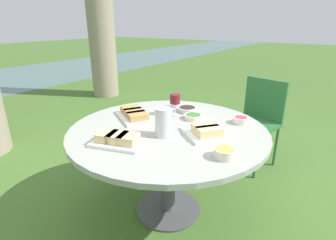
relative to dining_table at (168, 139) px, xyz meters
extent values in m
plane|color=#446B2B|center=(0.00, 0.00, -0.62)|extent=(40.00, 40.00, 0.00)
cylinder|color=#4C4C51|center=(0.00, 0.00, -0.61)|extent=(0.51, 0.51, 0.02)
cylinder|color=#4C4C51|center=(0.00, 0.00, -0.27)|extent=(0.11, 0.11, 0.66)
cylinder|color=#9EA399|center=(0.00, 0.00, 0.07)|extent=(1.40, 1.40, 0.03)
cube|color=#2D6B38|center=(1.08, -0.29, -0.17)|extent=(0.52, 0.53, 0.04)
cube|color=#2D6B38|center=(1.27, -0.34, 0.06)|extent=(0.14, 0.43, 0.42)
cylinder|color=#2D6B38|center=(0.95, -0.06, -0.40)|extent=(0.03, 0.03, 0.43)
cylinder|color=#2D6B38|center=(0.85, -0.43, -0.40)|extent=(0.03, 0.03, 0.43)
cylinder|color=#2D6B38|center=(1.31, -0.15, -0.40)|extent=(0.03, 0.03, 0.43)
cylinder|color=#2D6B38|center=(1.20, -0.53, -0.40)|extent=(0.03, 0.03, 0.43)
cylinder|color=silver|center=(-0.13, -0.05, 0.19)|extent=(0.11, 0.11, 0.19)
cone|color=silver|center=(-0.08, -0.05, 0.27)|extent=(0.03, 0.03, 0.02)
cylinder|color=silver|center=(0.26, 0.11, 0.09)|extent=(0.06, 0.06, 0.01)
cylinder|color=silver|center=(0.26, 0.11, 0.14)|extent=(0.01, 0.01, 0.09)
cylinder|color=maroon|center=(0.26, 0.11, 0.23)|extent=(0.08, 0.08, 0.08)
cube|color=white|center=(0.03, 0.34, 0.10)|extent=(0.39, 0.44, 0.02)
cube|color=#B2844C|center=(-0.02, 0.27, 0.13)|extent=(0.19, 0.19, 0.04)
cube|color=#B2844C|center=(0.03, 0.34, 0.13)|extent=(0.19, 0.19, 0.04)
cube|color=#B2844C|center=(0.07, 0.41, 0.13)|extent=(0.19, 0.19, 0.04)
cube|color=white|center=(0.04, -0.27, 0.10)|extent=(0.38, 0.38, 0.02)
cube|color=#E0C184|center=(-0.01, -0.32, 0.14)|extent=(0.19, 0.18, 0.06)
cube|color=#E0C184|center=(0.04, -0.27, 0.14)|extent=(0.19, 0.18, 0.06)
cube|color=white|center=(-0.40, 0.11, 0.10)|extent=(0.27, 0.36, 0.02)
cube|color=#E0C184|center=(-0.38, 0.04, 0.14)|extent=(0.15, 0.14, 0.05)
cube|color=#E0C184|center=(-0.40, 0.11, 0.14)|extent=(0.15, 0.14, 0.05)
cube|color=#E0C184|center=(-0.42, 0.17, 0.14)|extent=(0.15, 0.14, 0.05)
cylinder|color=beige|center=(-0.19, -0.50, 0.12)|extent=(0.12, 0.12, 0.05)
cylinder|color=#E0C147|center=(-0.19, -0.50, 0.13)|extent=(0.10, 0.10, 0.02)
cylinder|color=beige|center=(0.26, -0.06, 0.11)|extent=(0.14, 0.14, 0.04)
cylinder|color=#387533|center=(0.26, -0.06, 0.12)|extent=(0.12, 0.12, 0.02)
cylinder|color=silver|center=(0.40, 0.07, 0.11)|extent=(0.16, 0.16, 0.04)
cylinder|color=#2D231E|center=(0.40, 0.07, 0.12)|extent=(0.14, 0.14, 0.02)
cylinder|color=beige|center=(0.38, -0.40, 0.11)|extent=(0.11, 0.11, 0.05)
cylinder|color=#D6385B|center=(0.38, -0.40, 0.13)|extent=(0.09, 0.09, 0.02)
cylinder|color=silver|center=(0.46, 0.22, 0.13)|extent=(0.07, 0.07, 0.08)
camera|label=1|loc=(-1.44, -0.97, 0.80)|focal=28.00mm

